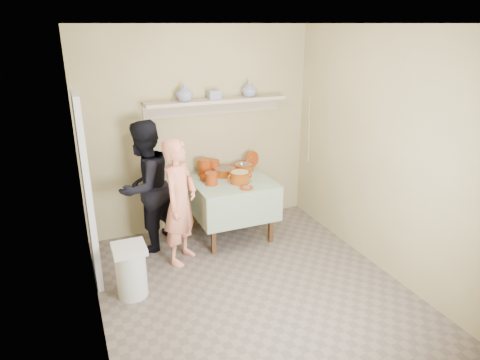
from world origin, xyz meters
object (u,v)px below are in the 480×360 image
person_cook (180,202)px  person_helper (145,187)px  cazuela_rice (240,176)px  trash_bin (131,271)px  serving_table (231,188)px

person_cook → person_helper: person_helper is taller
person_cook → person_helper: size_ratio=0.92×
cazuela_rice → trash_bin: 1.73m
person_helper → cazuela_rice: 1.14m
person_helper → person_cook: bearing=83.5°
person_helper → serving_table: size_ratio=1.63×
serving_table → trash_bin: (-1.41, -0.86, -0.36)m
person_cook → serving_table: bearing=-21.4°
cazuela_rice → serving_table: bearing=112.1°
cazuela_rice → person_helper: bearing=168.2°
person_cook → serving_table: 0.85m
serving_table → trash_bin: size_ratio=1.74×
person_cook → person_helper: (-0.29, 0.46, 0.06)m
person_cook → person_helper: bearing=74.6°
serving_table → trash_bin: bearing=-148.8°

